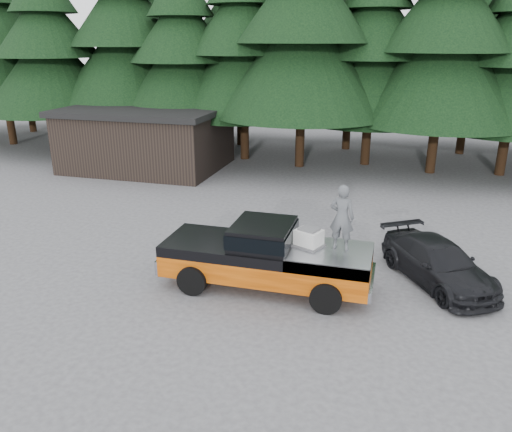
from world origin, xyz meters
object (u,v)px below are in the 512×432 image
(air_compressor, at_px, (309,239))
(parked_car, at_px, (438,263))
(pickup_truck, at_px, (266,265))
(utility_building, at_px, (147,137))
(man_on_bed, at_px, (342,217))

(air_compressor, relative_size, parked_car, 0.16)
(pickup_truck, height_order, parked_car, pickup_truck)
(air_compressor, bearing_deg, utility_building, 155.85)
(man_on_bed, xyz_separation_m, parked_car, (2.70, 1.42, -1.63))
(utility_building, bearing_deg, parked_car, -35.59)
(air_compressor, height_order, utility_building, utility_building)
(pickup_truck, distance_m, man_on_bed, 2.57)
(pickup_truck, relative_size, parked_car, 1.42)
(air_compressor, xyz_separation_m, utility_building, (-11.02, 11.91, 0.11))
(air_compressor, xyz_separation_m, man_on_bed, (0.86, 0.06, 0.68))
(utility_building, bearing_deg, pickup_truck, -50.70)
(pickup_truck, distance_m, utility_building, 15.60)
(air_compressor, distance_m, parked_car, 3.97)
(utility_building, bearing_deg, man_on_bed, -44.93)
(man_on_bed, relative_size, parked_car, 0.43)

